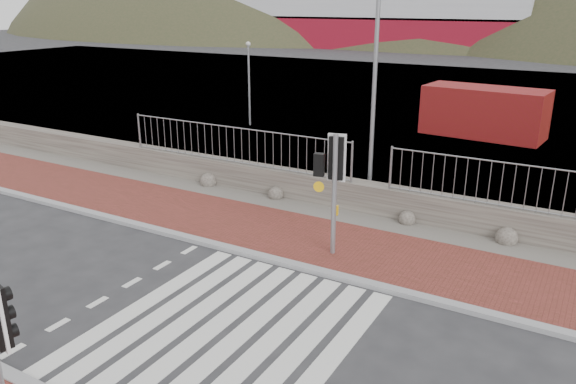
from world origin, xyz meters
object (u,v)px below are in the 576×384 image
Objects in this scene: streetlight at (379,71)px; traffic_signal_far at (333,169)px; ferry at (370,5)px; shipping_container at (484,112)px.

traffic_signal_far is at bearing -87.05° from streetlight.
traffic_signal_far is at bearing -68.69° from ferry.
ferry is at bearing 123.27° from shipping_container.
ferry is 16.17× the size of traffic_signal_far.
traffic_signal_far is 15.32m from shipping_container.
ferry is at bearing -80.29° from traffic_signal_far.
streetlight is at bearing -94.31° from traffic_signal_far.
streetlight reaches higher than traffic_signal_far.
streetlight is 1.35× the size of shipping_container.
ferry is 68.64m from traffic_signal_far.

